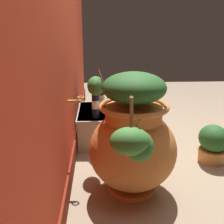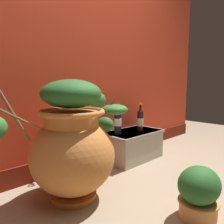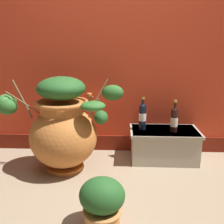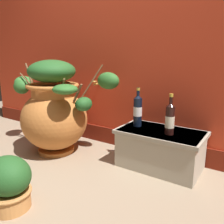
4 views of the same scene
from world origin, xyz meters
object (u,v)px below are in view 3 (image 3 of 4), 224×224
Objects in this scene: wine_bottle_middle at (174,119)px; terracotta_urn at (63,127)px; wine_bottle_left at (143,115)px; potted_shrub at (102,202)px.

terracotta_urn is at bearing -169.01° from wine_bottle_middle.
potted_shrub is (-0.33, -1.06, -0.30)m from wine_bottle_left.
potted_shrub is (0.44, -0.79, -0.25)m from terracotta_urn.
potted_shrub is (-0.65, -1.00, -0.28)m from wine_bottle_middle.
wine_bottle_middle is 1.23m from potted_shrub.
terracotta_urn is 3.55× the size of wine_bottle_left.
wine_bottle_left reaches higher than wine_bottle_middle.
wine_bottle_middle is at bearing 57.13° from potted_shrub.
terracotta_urn is at bearing -160.81° from wine_bottle_left.
wine_bottle_left is 0.99× the size of potted_shrub.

